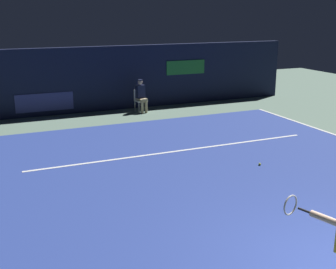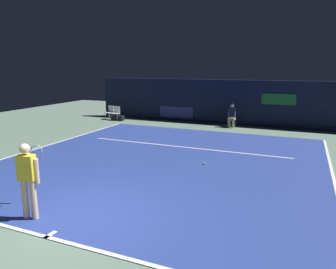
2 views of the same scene
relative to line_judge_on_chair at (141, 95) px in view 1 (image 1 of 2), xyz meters
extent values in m
plane|color=slate|center=(-0.85, -7.41, -0.69)|extent=(32.69, 32.69, 0.00)
cube|color=navy|center=(-0.85, -7.41, -0.68)|extent=(11.14, 11.70, 0.01)
cube|color=white|center=(-0.85, -5.36, -0.67)|extent=(8.69, 0.10, 0.01)
cube|color=#141933|center=(-0.85, 0.97, 0.61)|extent=(16.10, 0.30, 2.60)
cube|color=navy|center=(-3.67, 0.81, -0.14)|extent=(2.20, 0.04, 0.70)
cube|color=#1E6B2D|center=(2.37, 0.81, 0.91)|extent=(1.80, 0.04, 0.60)
cylinder|color=beige|center=(-2.02, -12.57, 0.66)|extent=(0.23, 0.51, 0.09)
cylinder|color=black|center=(-2.10, -12.28, 0.66)|extent=(0.11, 0.30, 0.03)
torus|color=#B2B2B7|center=(-2.18, -12.01, 0.66)|extent=(0.30, 0.11, 0.30)
cube|color=white|center=(0.00, 0.01, -0.23)|extent=(0.49, 0.46, 0.04)
cube|color=white|center=(-0.03, 0.21, 0.00)|extent=(0.42, 0.09, 0.42)
cylinder|color=#B2B2B7|center=(-0.16, -0.18, -0.46)|extent=(0.03, 0.03, 0.46)
cylinder|color=#B2B2B7|center=(0.21, -0.13, -0.46)|extent=(0.03, 0.03, 0.46)
cylinder|color=#B2B2B7|center=(-0.21, 0.15, -0.46)|extent=(0.03, 0.03, 0.46)
cylinder|color=#B2B2B7|center=(0.16, 0.21, -0.46)|extent=(0.03, 0.03, 0.46)
cube|color=tan|center=(0.01, -0.06, -0.19)|extent=(0.38, 0.44, 0.14)
cylinder|color=tan|center=(-0.05, -0.26, -0.46)|extent=(0.11, 0.11, 0.46)
cylinder|color=tan|center=(0.13, -0.23, -0.46)|extent=(0.11, 0.11, 0.46)
cube|color=#141933|center=(-0.01, 0.05, 0.14)|extent=(0.37, 0.27, 0.52)
sphere|color=#DBAD89|center=(-0.01, 0.05, 0.52)|extent=(0.20, 0.20, 0.20)
cylinder|color=#141933|center=(-0.01, 0.05, 0.61)|extent=(0.19, 0.19, 0.04)
sphere|color=#CCE033|center=(0.64, -7.34, -0.64)|extent=(0.07, 0.07, 0.07)
camera|label=1|loc=(-6.01, -16.54, 3.28)|focal=47.42mm
camera|label=2|loc=(3.63, -17.53, 2.64)|focal=33.90mm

